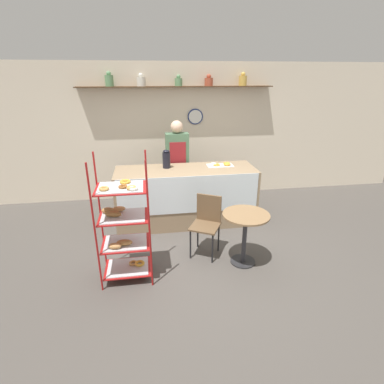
# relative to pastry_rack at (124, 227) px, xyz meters

# --- Properties ---
(ground_plane) EXTENTS (14.00, 14.00, 0.00)m
(ground_plane) POSITION_rel_pastry_rack_xyz_m (0.96, 0.38, -0.72)
(ground_plane) COLOR #4C4742
(back_wall) EXTENTS (10.00, 0.30, 2.70)m
(back_wall) POSITION_rel_pastry_rack_xyz_m (0.96, 2.77, 0.65)
(back_wall) COLOR beige
(back_wall) RESTS_ON ground_plane
(display_counter) EXTENTS (2.37, 0.79, 0.98)m
(display_counter) POSITION_rel_pastry_rack_xyz_m (0.96, 1.44, -0.23)
(display_counter) COLOR #937A5B
(display_counter) RESTS_ON ground_plane
(pastry_rack) EXTENTS (0.63, 0.49, 1.61)m
(pastry_rack) POSITION_rel_pastry_rack_xyz_m (0.00, 0.00, 0.00)
(pastry_rack) COLOR #A51919
(pastry_rack) RESTS_ON ground_plane
(person_worker) EXTENTS (0.41, 0.23, 1.70)m
(person_worker) POSITION_rel_pastry_rack_xyz_m (0.88, 2.02, 0.22)
(person_worker) COLOR #282833
(person_worker) RESTS_ON ground_plane
(cafe_table) EXTENTS (0.63, 0.63, 0.74)m
(cafe_table) POSITION_rel_pastry_rack_xyz_m (1.58, 0.07, -0.17)
(cafe_table) COLOR #262628
(cafe_table) RESTS_ON ground_plane
(cafe_chair) EXTENTS (0.52, 0.52, 0.87)m
(cafe_chair) POSITION_rel_pastry_rack_xyz_m (1.13, 0.42, -0.19)
(cafe_chair) COLOR black
(cafe_chair) RESTS_ON ground_plane
(coffee_carafe) EXTENTS (0.13, 0.13, 0.31)m
(coffee_carafe) POSITION_rel_pastry_rack_xyz_m (0.65, 1.58, 0.40)
(coffee_carafe) COLOR black
(coffee_carafe) RESTS_ON display_counter
(donut_tray_counter) EXTENTS (0.45, 0.24, 0.05)m
(donut_tray_counter) POSITION_rel_pastry_rack_xyz_m (1.60, 1.55, 0.27)
(donut_tray_counter) COLOR silver
(donut_tray_counter) RESTS_ON display_counter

